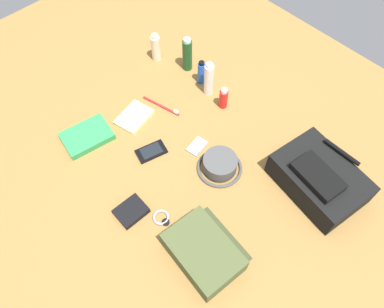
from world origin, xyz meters
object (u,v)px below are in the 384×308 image
notepad (134,117)px  toothpaste_tube (209,79)px  wristwatch (162,218)px  cell_phone (151,151)px  toiletry_pouch (204,252)px  backpack (319,179)px  wallet (131,211)px  sunscreen_spray (223,98)px  bucket_hat (220,165)px  shampoo_bottle (187,55)px  toothbrush (163,107)px  lotion_bottle (156,48)px  media_player (197,146)px  paperback_novel (87,136)px  deodorant_spray (201,73)px

notepad → toothpaste_tube: bearing=58.1°
wristwatch → cell_phone: bearing=147.3°
toiletry_pouch → backpack: bearing=78.5°
wallet → sunscreen_spray: bearing=102.9°
bucket_hat → wristwatch: size_ratio=2.54×
shampoo_bottle → toothpaste_tube: bearing=-11.5°
wallet → shampoo_bottle: bearing=122.8°
toiletry_pouch → wristwatch: (-0.20, -0.02, -0.03)m
toiletry_pouch → toothbrush: bearing=150.8°
lotion_bottle → wristwatch: 0.83m
backpack → sunscreen_spray: bearing=176.7°
cell_phone → wristwatch: bearing=-32.7°
sunscreen_spray → toothbrush: size_ratio=0.56×
cell_phone → notepad: (-0.19, 0.06, 0.00)m
shampoo_bottle → media_player: 0.46m
lotion_bottle → toothbrush: bearing=-35.6°
paperback_novel → toothbrush: 0.35m
lotion_bottle → toothbrush: size_ratio=0.77×
media_player → wallet: bearing=-83.5°
toiletry_pouch → cell_phone: bearing=162.4°
cell_phone → wallet: wallet is taller
bucket_hat → deodorant_spray: 0.47m
media_player → lotion_bottle: bearing=156.8°
wristwatch → notepad: 0.48m
toothpaste_tube → paperback_novel: bearing=-106.9°
sunscreen_spray → toothbrush: sunscreen_spray is taller
backpack → cell_phone: bearing=-147.1°
deodorant_spray → notepad: size_ratio=0.81×
toiletry_pouch → cell_phone: size_ratio=2.04×
toiletry_pouch → shampoo_bottle: 0.91m
deodorant_spray → wallet: (0.29, -0.64, -0.05)m
bucket_hat → notepad: bearing=-168.6°
wristwatch → bucket_hat: bearing=90.6°
bucket_hat → lotion_bottle: (-0.64, 0.22, 0.04)m
lotion_bottle → wallet: 0.81m
toothpaste_tube → notepad: 0.36m
paperback_novel → toothpaste_tube: bearing=73.1°
shampoo_bottle → wristwatch: 0.78m
paperback_novel → wristwatch: 0.48m
bucket_hat → sunscreen_spray: 0.32m
notepad → bucket_hat: bearing=-1.8°
lotion_bottle → toothbrush: (0.25, -0.18, -0.06)m
wallet → toiletry_pouch: bearing=16.8°
paperback_novel → wristwatch: bearing=-1.4°
toiletry_pouch → shampoo_bottle: shampoo_bottle is taller
deodorant_spray → toothbrush: 0.24m
toothbrush → notepad: toothbrush is taller
sunscreen_spray → cell_phone: (-0.03, -0.39, -0.04)m
bucket_hat → notepad: bucket_hat is taller
deodorant_spray → backpack: bearing=-5.1°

